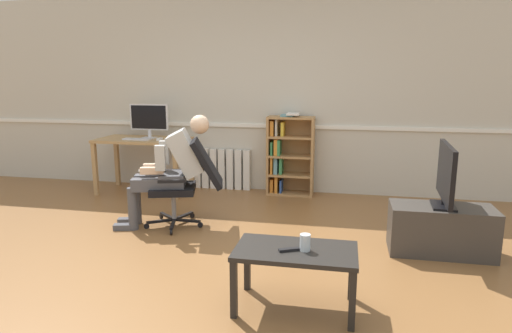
# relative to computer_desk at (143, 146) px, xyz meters

# --- Properties ---
(ground_plane) EXTENTS (18.00, 18.00, 0.00)m
(ground_plane) POSITION_rel_computer_desk_xyz_m (1.70, -2.15, -0.65)
(ground_plane) COLOR brown
(back_wall) EXTENTS (12.00, 0.13, 2.70)m
(back_wall) POSITION_rel_computer_desk_xyz_m (1.70, 0.50, 0.70)
(back_wall) COLOR beige
(back_wall) RESTS_ON ground_plane
(computer_desk) EXTENTS (1.24, 0.68, 0.76)m
(computer_desk) POSITION_rel_computer_desk_xyz_m (0.00, 0.00, 0.00)
(computer_desk) COLOR tan
(computer_desk) RESTS_ON ground_plane
(imac_monitor) EXTENTS (0.55, 0.14, 0.47)m
(imac_monitor) POSITION_rel_computer_desk_xyz_m (0.07, 0.08, 0.38)
(imac_monitor) COLOR silver
(imac_monitor) RESTS_ON computer_desk
(keyboard) EXTENTS (0.37, 0.12, 0.02)m
(keyboard) POSITION_rel_computer_desk_xyz_m (-0.03, -0.14, 0.12)
(keyboard) COLOR silver
(keyboard) RESTS_ON computer_desk
(computer_mouse) EXTENTS (0.06, 0.10, 0.03)m
(computer_mouse) POSITION_rel_computer_desk_xyz_m (0.30, -0.12, 0.12)
(computer_mouse) COLOR white
(computer_mouse) RESTS_ON computer_desk
(bookshelf) EXTENTS (0.63, 0.29, 1.12)m
(bookshelf) POSITION_rel_computer_desk_xyz_m (1.96, 0.29, -0.11)
(bookshelf) COLOR #AD7F4C
(bookshelf) RESTS_ON ground_plane
(radiator) EXTENTS (0.83, 0.08, 0.58)m
(radiator) POSITION_rel_computer_desk_xyz_m (1.01, 0.39, -0.36)
(radiator) COLOR white
(radiator) RESTS_ON ground_plane
(office_chair) EXTENTS (0.85, 0.67, 0.95)m
(office_chair) POSITION_rel_computer_desk_xyz_m (1.10, -1.23, -0.13)
(office_chair) COLOR black
(office_chair) RESTS_ON ground_plane
(person_seated) EXTENTS (1.03, 0.56, 1.20)m
(person_seated) POSITION_rel_computer_desk_xyz_m (0.92, -1.28, -0.00)
(person_seated) COLOR #4C4C51
(person_seated) RESTS_ON ground_plane
(tv_stand) EXTENTS (0.91, 0.42, 0.44)m
(tv_stand) POSITION_rel_computer_desk_xyz_m (3.62, -1.51, -0.43)
(tv_stand) COLOR #3D3833
(tv_stand) RESTS_ON ground_plane
(tv_screen) EXTENTS (0.22, 0.81, 0.57)m
(tv_screen) POSITION_rel_computer_desk_xyz_m (3.62, -1.51, 0.09)
(tv_screen) COLOR black
(tv_screen) RESTS_ON tv_stand
(coffee_table) EXTENTS (0.84, 0.48, 0.44)m
(coffee_table) POSITION_rel_computer_desk_xyz_m (2.43, -2.76, -0.27)
(coffee_table) COLOR black
(coffee_table) RESTS_ON ground_plane
(drinking_glass) EXTENTS (0.07, 0.07, 0.12)m
(drinking_glass) POSITION_rel_computer_desk_xyz_m (2.49, -2.77, -0.15)
(drinking_glass) COLOR silver
(drinking_glass) RESTS_ON coffee_table
(spare_remote) EXTENTS (0.15, 0.10, 0.02)m
(spare_remote) POSITION_rel_computer_desk_xyz_m (2.39, -2.80, -0.20)
(spare_remote) COLOR black
(spare_remote) RESTS_ON coffee_table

